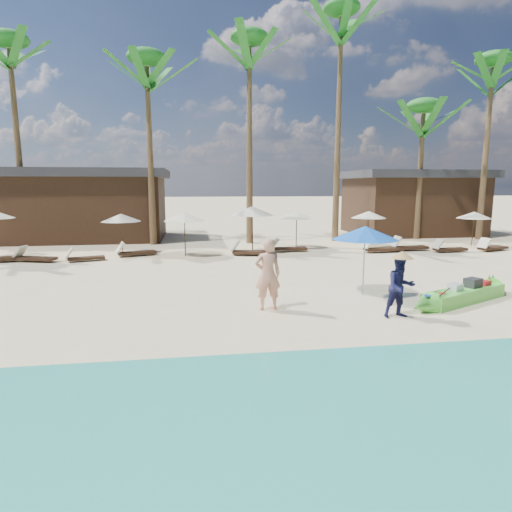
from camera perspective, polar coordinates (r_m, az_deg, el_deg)
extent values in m
plane|color=beige|center=(11.08, -2.11, -8.04)|extent=(240.00, 240.00, 0.00)
cube|color=tan|center=(6.53, 3.21, -21.09)|extent=(240.00, 4.50, 0.01)
cube|color=#59D741|center=(13.73, 26.00, -4.75)|extent=(3.16, 1.94, 0.38)
cube|color=white|center=(13.72, 26.01, -4.67)|extent=(2.68, 1.59, 0.17)
cube|color=#262628|center=(14.01, 26.93, -3.37)|extent=(0.56, 0.51, 0.35)
cube|color=silver|center=(13.36, 25.01, -3.96)|extent=(0.45, 0.42, 0.28)
cube|color=#B1171F|center=(14.47, 28.17, -3.35)|extent=(0.38, 0.35, 0.22)
cylinder|color=#B1171F|center=(12.88, 23.57, -4.77)|extent=(0.22, 0.22, 0.09)
cylinder|color=#262628|center=(12.62, 23.33, -5.06)|extent=(0.20, 0.20, 0.08)
sphere|color=#C9C57E|center=(12.39, 22.38, -5.01)|extent=(0.18, 0.18, 0.18)
cylinder|color=yellow|center=(14.97, 28.64, -3.07)|extent=(0.14, 0.14, 0.18)
cylinder|color=yellow|center=(15.15, 29.00, -2.97)|extent=(0.14, 0.14, 0.18)
imported|color=tan|center=(11.42, 1.57, -2.47)|extent=(0.72, 0.49, 1.94)
imported|color=#16173E|center=(11.38, 18.69, -3.92)|extent=(0.79, 0.63, 1.59)
cylinder|color=#99999E|center=(13.28, 14.19, -0.80)|extent=(0.04, 0.04, 2.07)
cone|color=blue|center=(13.16, 14.34, 3.02)|extent=(1.98, 1.98, 0.40)
cylinder|color=#321D14|center=(21.86, -17.46, 2.75)|extent=(0.05, 0.05, 1.92)
cone|color=beige|center=(21.79, -17.57, 4.90)|extent=(1.92, 1.92, 0.38)
cube|color=#321D14|center=(21.09, -27.21, -0.30)|extent=(1.81, 1.05, 0.12)
cube|color=beige|center=(21.51, -28.91, 0.56)|extent=(0.54, 0.65, 0.50)
cube|color=#321D14|center=(20.40, -21.70, -0.26)|extent=(1.62, 0.93, 0.11)
cube|color=beige|center=(20.32, -23.65, 0.36)|extent=(0.48, 0.58, 0.45)
cylinder|color=#321D14|center=(20.53, -9.46, 2.78)|extent=(0.05, 0.05, 2.01)
cone|color=beige|center=(20.45, -9.52, 5.18)|extent=(2.01, 2.01, 0.40)
cube|color=#321D14|center=(21.12, -15.56, 0.42)|extent=(1.83, 1.07, 0.12)
cube|color=beige|center=(20.95, -17.66, 1.10)|extent=(0.54, 0.66, 0.51)
cylinder|color=#321D14|center=(21.29, -0.48, 3.46)|extent=(0.06, 0.06, 2.25)
cone|color=beige|center=(21.22, -0.49, 6.06)|extent=(2.25, 2.25, 0.45)
cube|color=#321D14|center=(20.66, -0.91, 0.54)|extent=(1.70, 0.73, 0.12)
cube|color=beige|center=(20.62, -2.93, 1.33)|extent=(0.43, 0.57, 0.48)
cube|color=#321D14|center=(20.46, -0.60, 0.48)|extent=(1.82, 1.03, 0.12)
cube|color=beige|center=(20.54, -2.71, 1.37)|extent=(0.53, 0.65, 0.51)
cylinder|color=#321D14|center=(22.79, 5.40, 3.40)|extent=(0.05, 0.05, 1.92)
cone|color=beige|center=(22.72, 5.43, 5.48)|extent=(1.92, 1.92, 0.38)
cube|color=#321D14|center=(21.81, 4.53, 1.00)|extent=(1.72, 0.64, 0.12)
cube|color=beige|center=(21.65, 2.58, 1.76)|extent=(0.41, 0.57, 0.50)
cube|color=#321D14|center=(22.40, 16.55, 0.90)|extent=(1.89, 0.68, 0.13)
cube|color=beige|center=(21.99, 14.68, 1.69)|extent=(0.44, 0.62, 0.55)
cylinder|color=#321D14|center=(24.01, 14.71, 3.41)|extent=(0.05, 0.05, 1.90)
cone|color=beige|center=(23.94, 14.79, 5.36)|extent=(1.90, 1.90, 0.38)
cube|color=#321D14|center=(23.40, 19.82, 1.08)|extent=(1.91, 0.70, 0.13)
cube|color=beige|center=(22.94, 18.08, 1.85)|extent=(0.45, 0.63, 0.55)
cylinder|color=#321D14|center=(26.48, 26.95, 3.17)|extent=(0.05, 0.05, 1.85)
cone|color=beige|center=(26.42, 27.07, 4.88)|extent=(1.85, 1.85, 0.37)
cube|color=#321D14|center=(23.66, 24.48, 0.83)|extent=(1.69, 0.63, 0.12)
cube|color=beige|center=(23.19, 23.07, 1.50)|extent=(0.40, 0.56, 0.49)
cube|color=#321D14|center=(25.11, 29.04, 0.95)|extent=(1.80, 1.05, 0.12)
cube|color=beige|center=(24.46, 28.09, 1.54)|extent=(0.54, 0.64, 0.50)
cone|color=brown|center=(27.30, -29.17, 12.69)|extent=(0.40, 0.40, 10.89)
ellipsoid|color=#196519|center=(28.25, -30.13, 23.74)|extent=(2.08, 2.08, 0.88)
cone|color=brown|center=(24.94, -13.94, 13.06)|extent=(0.40, 0.40, 10.08)
ellipsoid|color=#196519|center=(25.78, -14.42, 24.30)|extent=(2.08, 2.08, 0.88)
cone|color=brown|center=(24.85, -0.88, 14.71)|extent=(0.40, 0.40, 11.26)
ellipsoid|color=#196519|center=(25.99, -0.92, 27.17)|extent=(2.08, 2.08, 0.88)
cone|color=brown|center=(26.54, 10.90, 16.27)|extent=(0.40, 0.40, 13.16)
ellipsoid|color=#196519|center=(28.12, 11.37, 29.69)|extent=(2.08, 2.08, 0.88)
cone|color=brown|center=(28.69, 21.01, 10.20)|extent=(0.40, 0.40, 8.07)
ellipsoid|color=#196519|center=(29.07, 21.50, 18.17)|extent=(2.08, 2.08, 0.88)
cone|color=brown|center=(30.06, 28.31, 12.10)|extent=(0.40, 0.40, 10.64)
ellipsoid|color=#196519|center=(30.88, 29.13, 21.96)|extent=(2.08, 2.08, 0.88)
cube|color=#321D14|center=(28.86, -22.36, 5.86)|extent=(10.00, 6.00, 3.80)
cube|color=#2D2D33|center=(28.84, -22.63, 10.12)|extent=(10.80, 6.60, 0.50)
cube|color=#321D14|center=(31.89, 19.98, 6.27)|extent=(8.00, 6.00, 3.80)
cube|color=#2D2D33|center=(31.86, 20.20, 10.13)|extent=(8.80, 6.60, 0.50)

